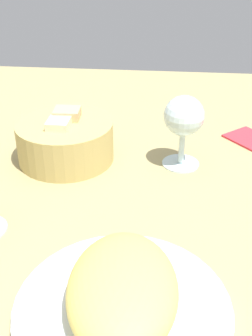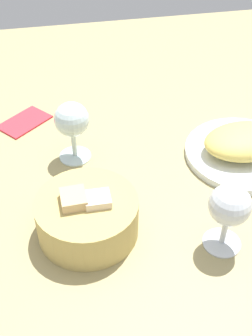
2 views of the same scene
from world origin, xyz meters
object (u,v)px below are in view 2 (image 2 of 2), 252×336
(wine_glass_near, at_px, (72,122))
(wine_glass_far, at_px, (229,208))
(bread_basket, at_px, (87,216))
(folded_napkin, at_px, (24,121))
(plate, at_px, (243,153))

(wine_glass_near, height_order, wine_glass_far, wine_glass_near)
(wine_glass_near, distance_m, wine_glass_far, 0.34)
(bread_basket, relative_size, folded_napkin, 1.53)
(plate, height_order, wine_glass_far, wine_glass_far)
(bread_basket, xyz_separation_m, folded_napkin, (0.10, -0.35, -0.03))
(bread_basket, xyz_separation_m, wine_glass_near, (-0.00, -0.20, 0.05))
(plate, xyz_separation_m, wine_glass_far, (0.13, 0.21, 0.08))
(wine_glass_near, bearing_deg, wine_glass_far, 127.54)
(wine_glass_far, bearing_deg, plate, -121.45)
(wine_glass_far, bearing_deg, wine_glass_near, -52.46)
(plate, distance_m, wine_glass_far, 0.25)
(plate, relative_size, wine_glass_far, 1.93)
(plate, xyz_separation_m, bread_basket, (0.34, 0.14, 0.03))
(wine_glass_far, bearing_deg, folded_napkin, -53.55)
(plate, bearing_deg, wine_glass_far, 58.55)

